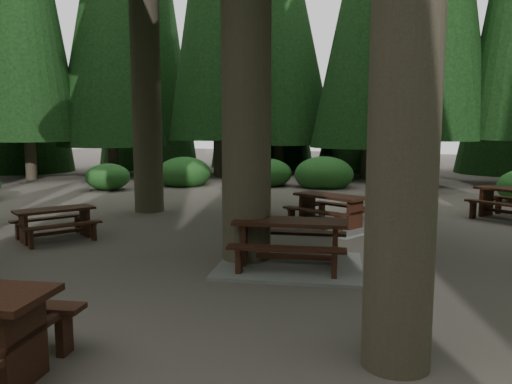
% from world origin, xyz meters
% --- Properties ---
extents(ground, '(80.00, 80.00, 0.00)m').
position_xyz_m(ground, '(0.00, 0.00, 0.00)').
color(ground, '#4F4640').
rests_on(ground, ground).
extents(picnic_table_a, '(2.86, 2.61, 0.80)m').
position_xyz_m(picnic_table_a, '(1.65, 0.16, 0.28)').
color(picnic_table_a, gray).
rests_on(picnic_table_a, ground).
extents(picnic_table_b, '(1.74, 1.90, 0.66)m').
position_xyz_m(picnic_table_b, '(-3.48, -0.28, 0.44)').
color(picnic_table_b, black).
rests_on(picnic_table_b, ground).
extents(picnic_table_c, '(2.66, 2.41, 0.75)m').
position_xyz_m(picnic_table_c, '(1.03, 3.78, 0.25)').
color(picnic_table_c, gray).
rests_on(picnic_table_c, ground).
extents(shrub_ring, '(23.86, 24.64, 1.49)m').
position_xyz_m(shrub_ring, '(0.70, 0.75, 0.40)').
color(shrub_ring, '#236221').
rests_on(shrub_ring, ground).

